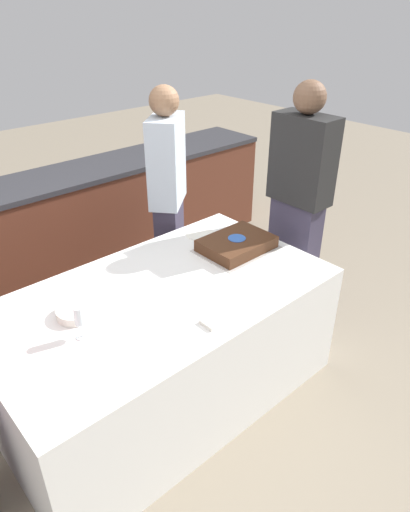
# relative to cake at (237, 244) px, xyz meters

# --- Properties ---
(ground_plane) EXTENTS (14.00, 14.00, 0.00)m
(ground_plane) POSITION_rel_cake_xyz_m (-0.64, -0.06, -0.78)
(ground_plane) COLOR gray
(back_counter) EXTENTS (4.40, 0.58, 0.92)m
(back_counter) POSITION_rel_cake_xyz_m (-0.64, 1.55, -0.32)
(back_counter) COLOR #5B2D1E
(back_counter) RESTS_ON ground_plane
(dining_table) EXTENTS (1.88, 1.07, 0.74)m
(dining_table) POSITION_rel_cake_xyz_m (-0.64, -0.06, -0.41)
(dining_table) COLOR white
(dining_table) RESTS_ON ground_plane
(cake) EXTENTS (0.47, 0.36, 0.08)m
(cake) POSITION_rel_cake_xyz_m (0.00, 0.00, 0.00)
(cake) COLOR #B7B2AD
(cake) RESTS_ON dining_table
(plate_stack) EXTENTS (0.20, 0.20, 0.04)m
(plate_stack) POSITION_rel_cake_xyz_m (-1.09, 0.05, -0.02)
(plate_stack) COLOR white
(plate_stack) RESTS_ON dining_table
(wine_glass) EXTENTS (0.06, 0.06, 0.17)m
(wine_glass) POSITION_rel_cake_xyz_m (-1.15, -0.12, 0.08)
(wine_glass) COLOR white
(wine_glass) RESTS_ON dining_table
(side_plate_near_cake) EXTENTS (0.20, 0.20, 0.00)m
(side_plate_near_cake) POSITION_rel_cake_xyz_m (-0.03, 0.31, -0.04)
(side_plate_near_cake) COLOR white
(side_plate_near_cake) RESTS_ON dining_table
(utensil_pile) EXTENTS (0.17, 0.09, 0.02)m
(utensil_pile) POSITION_rel_cake_xyz_m (-0.58, -0.45, -0.03)
(utensil_pile) COLOR white
(utensil_pile) RESTS_ON dining_table
(person_cutting_cake) EXTENTS (0.42, 0.40, 1.65)m
(person_cutting_cake) POSITION_rel_cake_xyz_m (0.00, 0.69, 0.08)
(person_cutting_cake) COLOR #383347
(person_cutting_cake) RESTS_ON ground_plane
(person_seated_right) EXTENTS (0.20, 0.40, 1.72)m
(person_seated_right) POSITION_rel_cake_xyz_m (0.52, -0.06, 0.11)
(person_seated_right) COLOR #383347
(person_seated_right) RESTS_ON ground_plane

